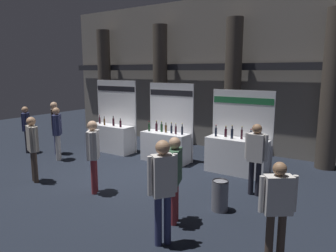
{
  "coord_description": "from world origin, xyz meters",
  "views": [
    {
      "loc": [
        5.61,
        -6.45,
        2.92
      ],
      "look_at": [
        0.6,
        1.15,
        1.3
      ],
      "focal_mm": 33.45,
      "sensor_mm": 36.0,
      "label": 1
    }
  ],
  "objects_px": {
    "visitor_1": "(93,150)",
    "visitor_3": "(175,172)",
    "visitor_5": "(256,153)",
    "exhibitor_booth_0": "(112,135)",
    "exhibitor_booth_1": "(166,143)",
    "exhibitor_booth_2": "(237,152)",
    "visitor_4": "(33,143)",
    "trash_bin": "(220,195)",
    "visitor_0": "(163,183)",
    "visitor_8": "(55,123)",
    "visitor_7": "(278,203)",
    "visitor_2": "(57,129)",
    "visitor_6": "(26,126)"
  },
  "relations": [
    {
      "from": "visitor_1",
      "to": "visitor_3",
      "type": "xyz_separation_m",
      "value": [
        2.42,
        -0.23,
        -0.04
      ]
    },
    {
      "from": "visitor_5",
      "to": "exhibitor_booth_0",
      "type": "bearing_deg",
      "value": 165.79
    },
    {
      "from": "exhibitor_booth_1",
      "to": "exhibitor_booth_2",
      "type": "distance_m",
      "value": 2.37
    },
    {
      "from": "visitor_4",
      "to": "trash_bin",
      "type": "bearing_deg",
      "value": 33.93
    },
    {
      "from": "exhibitor_booth_0",
      "to": "visitor_1",
      "type": "distance_m",
      "value": 4.02
    },
    {
      "from": "visitor_0",
      "to": "visitor_1",
      "type": "height_order",
      "value": "visitor_0"
    },
    {
      "from": "exhibitor_booth_1",
      "to": "visitor_8",
      "type": "distance_m",
      "value": 4.04
    },
    {
      "from": "visitor_7",
      "to": "exhibitor_booth_1",
      "type": "bearing_deg",
      "value": 104.76
    },
    {
      "from": "exhibitor_booth_2",
      "to": "visitor_4",
      "type": "relative_size",
      "value": 1.36
    },
    {
      "from": "visitor_1",
      "to": "visitor_8",
      "type": "height_order",
      "value": "visitor_8"
    },
    {
      "from": "visitor_2",
      "to": "visitor_6",
      "type": "xyz_separation_m",
      "value": [
        -1.71,
        -0.01,
        -0.06
      ]
    },
    {
      "from": "visitor_0",
      "to": "visitor_7",
      "type": "bearing_deg",
      "value": 145.38
    },
    {
      "from": "visitor_4",
      "to": "visitor_0",
      "type": "bearing_deg",
      "value": 13.02
    },
    {
      "from": "visitor_0",
      "to": "visitor_1",
      "type": "xyz_separation_m",
      "value": [
        -2.67,
        0.98,
        -0.03
      ]
    },
    {
      "from": "visitor_0",
      "to": "visitor_4",
      "type": "distance_m",
      "value": 4.61
    },
    {
      "from": "visitor_1",
      "to": "visitor_7",
      "type": "relative_size",
      "value": 1.12
    },
    {
      "from": "exhibitor_booth_2",
      "to": "visitor_8",
      "type": "bearing_deg",
      "value": -166.34
    },
    {
      "from": "trash_bin",
      "to": "visitor_4",
      "type": "height_order",
      "value": "visitor_4"
    },
    {
      "from": "exhibitor_booth_2",
      "to": "visitor_1",
      "type": "bearing_deg",
      "value": -125.14
    },
    {
      "from": "visitor_3",
      "to": "visitor_7",
      "type": "xyz_separation_m",
      "value": [
        1.94,
        -0.14,
        -0.08
      ]
    },
    {
      "from": "visitor_3",
      "to": "visitor_6",
      "type": "distance_m",
      "value": 7.41
    },
    {
      "from": "visitor_3",
      "to": "visitor_8",
      "type": "bearing_deg",
      "value": -128.51
    },
    {
      "from": "trash_bin",
      "to": "visitor_3",
      "type": "bearing_deg",
      "value": -117.03
    },
    {
      "from": "visitor_1",
      "to": "visitor_6",
      "type": "bearing_deg",
      "value": 39.8
    },
    {
      "from": "exhibitor_booth_0",
      "to": "exhibitor_booth_2",
      "type": "bearing_deg",
      "value": 1.47
    },
    {
      "from": "exhibitor_booth_0",
      "to": "visitor_8",
      "type": "distance_m",
      "value": 2.01
    },
    {
      "from": "exhibitor_booth_0",
      "to": "visitor_7",
      "type": "xyz_separation_m",
      "value": [
        6.8,
        -3.54,
        0.32
      ]
    },
    {
      "from": "visitor_6",
      "to": "visitor_8",
      "type": "height_order",
      "value": "visitor_8"
    },
    {
      "from": "exhibitor_booth_2",
      "to": "visitor_6",
      "type": "bearing_deg",
      "value": -164.67
    },
    {
      "from": "visitor_3",
      "to": "visitor_6",
      "type": "xyz_separation_m",
      "value": [
        -7.24,
        1.57,
        -0.05
      ]
    },
    {
      "from": "visitor_5",
      "to": "visitor_6",
      "type": "height_order",
      "value": "visitor_5"
    },
    {
      "from": "exhibitor_booth_1",
      "to": "visitor_6",
      "type": "height_order",
      "value": "exhibitor_booth_1"
    },
    {
      "from": "exhibitor_booth_1",
      "to": "visitor_7",
      "type": "distance_m",
      "value": 5.68
    },
    {
      "from": "exhibitor_booth_1",
      "to": "visitor_4",
      "type": "xyz_separation_m",
      "value": [
        -1.84,
        -3.53,
        0.44
      ]
    },
    {
      "from": "visitor_2",
      "to": "visitor_7",
      "type": "bearing_deg",
      "value": -140.27
    },
    {
      "from": "exhibitor_booth_0",
      "to": "visitor_0",
      "type": "xyz_separation_m",
      "value": [
        5.1,
        -4.16,
        0.47
      ]
    },
    {
      "from": "visitor_3",
      "to": "visitor_8",
      "type": "height_order",
      "value": "visitor_8"
    },
    {
      "from": "exhibitor_booth_2",
      "to": "trash_bin",
      "type": "relative_size",
      "value": 3.58
    },
    {
      "from": "exhibitor_booth_2",
      "to": "visitor_7",
      "type": "height_order",
      "value": "exhibitor_booth_2"
    },
    {
      "from": "exhibitor_booth_0",
      "to": "visitor_1",
      "type": "bearing_deg",
      "value": -52.55
    },
    {
      "from": "visitor_2",
      "to": "visitor_3",
      "type": "xyz_separation_m",
      "value": [
        5.53,
        -1.58,
        -0.01
      ]
    },
    {
      "from": "visitor_8",
      "to": "trash_bin",
      "type": "bearing_deg",
      "value": -154.24
    },
    {
      "from": "visitor_1",
      "to": "exhibitor_booth_1",
      "type": "bearing_deg",
      "value": -33.75
    },
    {
      "from": "exhibitor_booth_2",
      "to": "trash_bin",
      "type": "height_order",
      "value": "exhibitor_booth_2"
    },
    {
      "from": "visitor_4",
      "to": "visitor_7",
      "type": "distance_m",
      "value": 6.26
    },
    {
      "from": "visitor_0",
      "to": "exhibitor_booth_1",
      "type": "bearing_deg",
      "value": -111.41
    },
    {
      "from": "visitor_0",
      "to": "visitor_2",
      "type": "relative_size",
      "value": 1.04
    },
    {
      "from": "visitor_8",
      "to": "visitor_7",
      "type": "bearing_deg",
      "value": -160.33
    },
    {
      "from": "visitor_0",
      "to": "visitor_2",
      "type": "bearing_deg",
      "value": -76.5
    },
    {
      "from": "visitor_3",
      "to": "visitor_6",
      "type": "bearing_deg",
      "value": -122.68
    }
  ]
}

